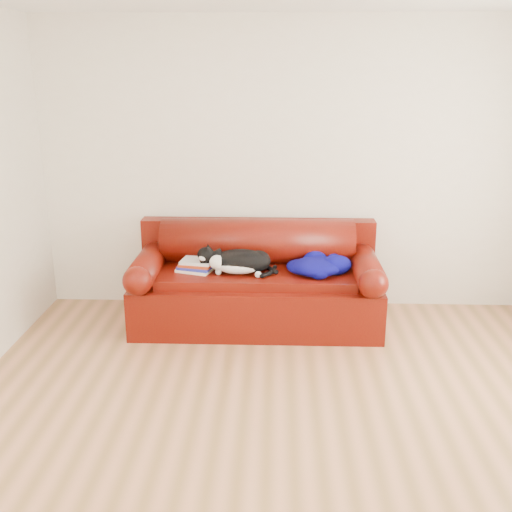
{
  "coord_description": "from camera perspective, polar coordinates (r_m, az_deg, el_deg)",
  "views": [
    {
      "loc": [
        -0.11,
        -3.37,
        2.15
      ],
      "look_at": [
        -0.28,
        1.35,
        0.67
      ],
      "focal_mm": 42.0,
      "sensor_mm": 36.0,
      "label": 1
    }
  ],
  "objects": [
    {
      "name": "sofa_base",
      "position": [
        5.23,
        0.06,
        -4.02
      ],
      "size": [
        2.1,
        0.9,
        0.5
      ],
      "color": "#410205",
      "rests_on": "ground"
    },
    {
      "name": "room_shell",
      "position": [
        3.43,
        6.07,
        9.24
      ],
      "size": [
        4.52,
        4.02,
        2.61
      ],
      "color": "beige",
      "rests_on": "ground"
    },
    {
      "name": "blanket",
      "position": [
        5.05,
        5.97,
        -0.86
      ],
      "size": [
        0.63,
        0.52,
        0.16
      ],
      "rotation": [
        0.0,
        0.0,
        0.42
      ],
      "color": "#07024E",
      "rests_on": "sofa_base"
    },
    {
      "name": "ground",
      "position": [
        4.0,
        3.47,
        -15.14
      ],
      "size": [
        4.5,
        4.5,
        0.0
      ],
      "primitive_type": "plane",
      "color": "brown",
      "rests_on": "ground"
    },
    {
      "name": "sofa_back",
      "position": [
        5.35,
        0.15,
        -0.03
      ],
      "size": [
        2.1,
        1.01,
        0.88
      ],
      "color": "#410205",
      "rests_on": "ground"
    },
    {
      "name": "cat",
      "position": [
        5.01,
        -1.55,
        -0.59
      ],
      "size": [
        0.72,
        0.31,
        0.26
      ],
      "rotation": [
        0.0,
        0.0,
        0.08
      ],
      "color": "black",
      "rests_on": "sofa_base"
    },
    {
      "name": "book_stack",
      "position": [
        5.12,
        -5.7,
        -0.88
      ],
      "size": [
        0.34,
        0.3,
        0.1
      ],
      "rotation": [
        0.0,
        0.0,
        -0.24
      ],
      "color": "white",
      "rests_on": "sofa_base"
    }
  ]
}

